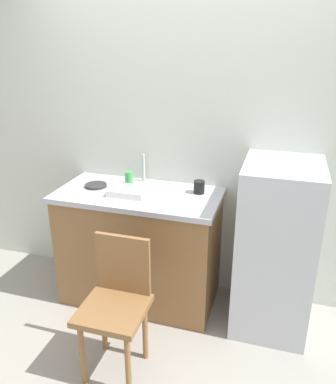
# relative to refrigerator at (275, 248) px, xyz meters

# --- Properties ---
(ground_plane) EXTENTS (8.00, 8.00, 0.00)m
(ground_plane) POSITION_rel_refrigerator_xyz_m (-0.75, -0.64, -0.63)
(ground_plane) COLOR #9E998E
(back_wall) EXTENTS (4.80, 0.10, 2.67)m
(back_wall) POSITION_rel_refrigerator_xyz_m (-0.75, 0.36, 0.71)
(back_wall) COLOR silver
(back_wall) RESTS_ON ground_plane
(cabinet_base) EXTENTS (1.21, 0.60, 0.89)m
(cabinet_base) POSITION_rel_refrigerator_xyz_m (-1.04, 0.01, -0.18)
(cabinet_base) COLOR olive
(cabinet_base) RESTS_ON ground_plane
(countertop) EXTENTS (1.25, 0.64, 0.04)m
(countertop) POSITION_rel_refrigerator_xyz_m (-1.04, 0.01, 0.29)
(countertop) COLOR #B7B7BC
(countertop) RESTS_ON cabinet_base
(faucet) EXTENTS (0.02, 0.02, 0.23)m
(faucet) POSITION_rel_refrigerator_xyz_m (-1.09, 0.26, 0.42)
(faucet) COLOR #B7B7BC
(faucet) RESTS_ON countertop
(refrigerator) EXTENTS (0.53, 0.61, 1.26)m
(refrigerator) POSITION_rel_refrigerator_xyz_m (0.00, 0.00, 0.00)
(refrigerator) COLOR silver
(refrigerator) RESTS_ON ground_plane
(chair) EXTENTS (0.40, 0.40, 0.89)m
(chair) POSITION_rel_refrigerator_xyz_m (-0.92, -0.72, -0.13)
(chair) COLOR olive
(chair) RESTS_ON ground_plane
(dish_tray) EXTENTS (0.28, 0.20, 0.05)m
(dish_tray) POSITION_rel_refrigerator_xyz_m (-1.09, -0.06, 0.33)
(dish_tray) COLOR white
(dish_tray) RESTS_ON countertop
(hotplate) EXTENTS (0.17, 0.17, 0.02)m
(hotplate) POSITION_rel_refrigerator_xyz_m (-1.40, 0.02, 0.32)
(hotplate) COLOR #2D2D2D
(hotplate) RESTS_ON countertop
(cup_black) EXTENTS (0.08, 0.08, 0.10)m
(cup_black) POSITION_rel_refrigerator_xyz_m (-0.60, 0.12, 0.36)
(cup_black) COLOR black
(cup_black) RESTS_ON countertop
(cup_green) EXTENTS (0.06, 0.06, 0.10)m
(cup_green) POSITION_rel_refrigerator_xyz_m (-1.17, 0.15, 0.36)
(cup_green) COLOR green
(cup_green) RESTS_ON countertop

